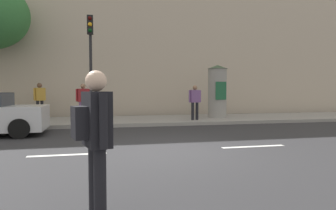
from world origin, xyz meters
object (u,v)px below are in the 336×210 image
at_px(pedestrian_near_pole, 83,98).
at_px(pedestrian_in_dark_shirt, 95,132).
at_px(poster_column, 217,91).
at_px(pedestrian_tallest, 195,100).
at_px(traffic_light, 90,52).
at_px(pedestrian_with_bag, 40,97).

bearing_deg(pedestrian_near_pole, pedestrian_in_dark_shirt, -85.58).
xyz_separation_m(poster_column, pedestrian_tallest, (-1.55, -1.07, -0.41)).
bearing_deg(traffic_light, pedestrian_tallest, 8.36).
relative_size(poster_column, pedestrian_in_dark_shirt, 1.55).
relative_size(pedestrian_near_pole, pedestrian_tallest, 1.05).
xyz_separation_m(traffic_light, pedestrian_in_dark_shirt, (0.40, -9.02, -2.06)).
relative_size(pedestrian_near_pole, pedestrian_with_bag, 0.97).
xyz_separation_m(pedestrian_in_dark_shirt, pedestrian_tallest, (4.29, 9.71, 0.06)).
bearing_deg(traffic_light, poster_column, 15.73).
height_order(pedestrian_in_dark_shirt, pedestrian_tallest, pedestrian_tallest).
relative_size(pedestrian_tallest, pedestrian_with_bag, 0.93).
height_order(pedestrian_tallest, pedestrian_with_bag, pedestrian_with_bag).
height_order(pedestrian_near_pole, pedestrian_tallest, pedestrian_near_pole).
bearing_deg(poster_column, pedestrian_in_dark_shirt, -118.43).
height_order(pedestrian_near_pole, pedestrian_with_bag, pedestrian_with_bag).
xyz_separation_m(poster_column, pedestrian_near_pole, (-6.67, -0.03, -0.36)).
relative_size(traffic_light, pedestrian_in_dark_shirt, 2.53).
height_order(traffic_light, pedestrian_in_dark_shirt, traffic_light).
xyz_separation_m(pedestrian_in_dark_shirt, pedestrian_near_pole, (-0.83, 10.75, 0.11)).
bearing_deg(pedestrian_with_bag, pedestrian_tallest, -17.56).
bearing_deg(pedestrian_tallest, poster_column, 34.60).
relative_size(traffic_light, poster_column, 1.63).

